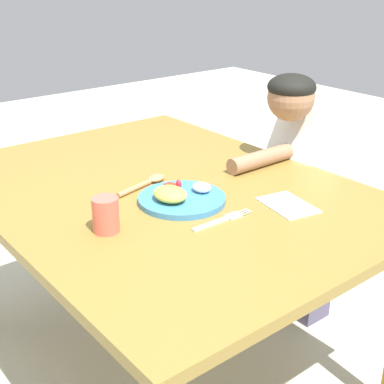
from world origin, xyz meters
TOP-DOWN VIEW (x-y plane):
  - ground_plane at (0.00, 0.00)m, footprint 8.00×8.00m
  - dining_table at (0.00, 0.00)m, footprint 1.30×0.96m
  - plate at (0.12, -0.03)m, footprint 0.24×0.24m
  - fork at (0.28, -0.01)m, footprint 0.03×0.19m
  - spoon at (-0.04, -0.02)m, footprint 0.07×0.19m
  - drinking_cup at (0.14, -0.27)m, footprint 0.07×0.07m
  - person at (0.06, 0.55)m, footprint 0.21×0.44m
  - napkin at (0.32, 0.19)m, footprint 0.18×0.14m

SIDE VIEW (x-z plane):
  - ground_plane at x=0.00m, z-range 0.00..0.00m
  - person at x=0.06m, z-range 0.03..0.98m
  - dining_table at x=0.00m, z-range 0.27..0.93m
  - napkin at x=0.32m, z-range 0.66..0.67m
  - fork at x=0.28m, z-range 0.66..0.67m
  - spoon at x=-0.04m, z-range 0.66..0.68m
  - plate at x=0.12m, z-range 0.65..0.70m
  - drinking_cup at x=0.14m, z-range 0.66..0.75m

